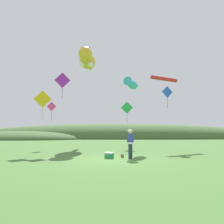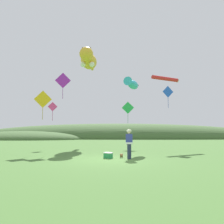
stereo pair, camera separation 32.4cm
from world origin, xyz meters
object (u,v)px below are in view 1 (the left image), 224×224
Objects in this scene: picnic_cooler at (109,155)px; kite_fish_windsock at (132,84)px; kite_tube_streamer at (165,79)px; kite_diamond_green at (127,108)px; kite_diamond_blue at (167,92)px; kite_spool at (122,155)px; kite_diamond_pink at (52,107)px; kite_giant_cat at (87,60)px; kite_diamond_gold at (43,99)px; kite_diamond_violet at (62,80)px; festival_attendant at (130,143)px.

picnic_cooler is 0.21× the size of kite_fish_windsock.
kite_tube_streamer reaches higher than kite_diamond_green.
kite_diamond_blue is (-0.35, -2.53, -1.75)m from kite_tube_streamer.
kite_spool is 0.16× the size of kite_diamond_pink.
kite_giant_cat is (-3.67, 10.18, 9.37)m from kite_spool.
kite_diamond_pink is 0.93× the size of kite_diamond_blue.
kite_giant_cat is 2.11× the size of kite_tube_streamer.
kite_diamond_gold reaches higher than kite_diamond_green.
kite_giant_cat is 10.34m from kite_diamond_blue.
kite_diamond_violet is (-5.87, -0.46, 0.25)m from kite_fish_windsock.
kite_diamond_pink is 7.24m from kite_diamond_green.
kite_fish_windsock is (0.96, 4.67, 5.47)m from kite_spool.
kite_diamond_violet is at bearing -175.49° from kite_fish_windsock.
kite_tube_streamer reaches higher than kite_diamond_pink.
kite_diamond_blue is 0.92× the size of kite_diamond_green.
kite_diamond_gold is at bearing -142.24° from kite_diamond_green.
kite_diamond_gold is 8.39m from kite_diamond_green.
kite_diamond_violet reaches higher than kite_diamond_gold.
kite_tube_streamer is at bearing 26.15° from kite_diamond_gold.
kite_diamond_gold is (-6.91, -2.22, -1.59)m from kite_fish_windsock.
kite_diamond_blue is (4.86, 5.35, 4.78)m from picnic_cooler.
kite_diamond_blue is at bearing 57.14° from festival_attendant.
kite_diamond_pink is at bearing 171.86° from kite_diamond_blue.
kite_giant_cat is 2.28× the size of kite_fish_windsock.
kite_spool is at bearing -22.42° from kite_diamond_gold.
kite_diamond_violet is 2.74m from kite_diamond_gold.
kite_diamond_violet is at bearing 138.62° from festival_attendant.
festival_attendant is 0.92× the size of kite_diamond_blue.
kite_tube_streamer is (5.21, 7.88, 6.53)m from picnic_cooler.
kite_diamond_violet is at bearing -55.88° from kite_diamond_pink.
kite_diamond_green is at bearing 37.76° from kite_diamond_gold.
kite_giant_cat reaches higher than kite_fish_windsock.
festival_attendant is 0.80× the size of kite_diamond_violet.
kite_spool is at bearing -40.60° from kite_diamond_violet.
festival_attendant is 8.62m from kite_diamond_green.
kite_fish_windsock is 1.43× the size of kite_diamond_blue.
kite_diamond_violet is at bearing 132.07° from picnic_cooler.
kite_giant_cat reaches higher than festival_attendant.
kite_diamond_blue reaches higher than festival_attendant.
kite_diamond_blue is (10.01, 2.56, 0.94)m from kite_diamond_gold.
kite_diamond_violet is at bearing -101.81° from kite_giant_cat.
kite_diamond_violet reaches higher than kite_diamond_blue.
kite_diamond_pink is (-0.52, 4.07, -0.16)m from kite_diamond_gold.
kite_diamond_violet is 1.15× the size of kite_diamond_blue.
festival_attendant is at bearing -95.36° from kite_fish_windsock.
kite_diamond_gold is at bearing -82.65° from kite_diamond_pink.
kite_fish_windsock reaches higher than kite_diamond_green.
kite_fish_windsock is at bearing -13.97° from kite_diamond_pink.
kite_fish_windsock is at bearing -140.21° from kite_tube_streamer.
kite_diamond_pink is (-6.48, 6.52, 3.72)m from kite_spool.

